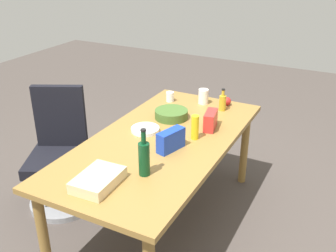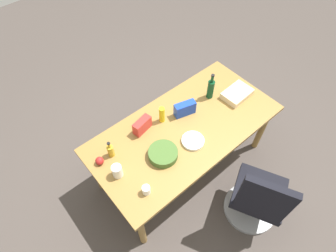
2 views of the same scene
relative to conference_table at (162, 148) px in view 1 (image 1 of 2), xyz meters
The scene contains 14 objects.
ground_plane 0.69m from the conference_table, ahead, with size 10.00×10.00×0.00m, color #473F3A.
conference_table is the anchor object (origin of this frame).
office_chair 0.97m from the conference_table, 98.37° to the left, with size 0.64×0.64×1.03m.
wine_bottle 0.54m from the conference_table, 164.18° to the right, with size 0.09×0.09×0.32m.
salad_bowl 0.41m from the conference_table, 16.07° to the left, with size 0.28×0.28×0.07m, color #3F6027.
chip_bag_red 0.45m from the conference_table, 36.72° to the right, with size 0.20×0.08×0.14m, color red.
mustard_bottle 0.30m from the conference_table, 61.11° to the right, with size 0.06×0.06×0.19m, color yellow.
sheet_cake 0.73m from the conference_table, behind, with size 0.32×0.22×0.07m, color beige.
dressing_bottle 0.78m from the conference_table, 15.84° to the right, with size 0.06×0.06×0.20m.
chip_bag_blue 0.24m from the conference_table, 130.24° to the right, with size 0.22×0.08×0.15m, color #173AB5.
apple_red 0.90m from the conference_table, 13.33° to the right, with size 0.08×0.08×0.08m, color #AE211E.
mayo_jar 0.82m from the conference_table, ahead, with size 0.09×0.09×0.13m, color white.
paper_plate_stack 0.21m from the conference_table, 70.72° to the left, with size 0.22×0.22×0.03m, color white.
paper_cup 0.79m from the conference_table, 22.26° to the left, with size 0.07×0.07×0.09m, color white.
Camera 1 is at (-2.31, -1.25, 2.10)m, focal length 42.11 mm.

